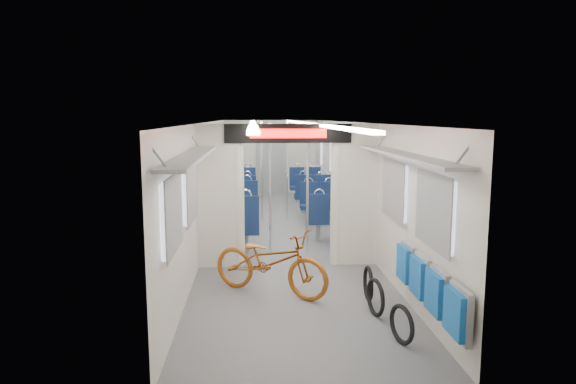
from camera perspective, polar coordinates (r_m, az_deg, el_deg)
The scene contains 14 objects.
carriage at distance 9.96m, azimuth -0.71°, elevation 3.14°, with size 12.00×12.02×2.31m.
bicycle at distance 7.05m, azimuth -1.98°, elevation -7.73°, with size 0.61×1.74×0.91m, color #A05417.
flip_bench at distance 5.93m, azimuth 15.30°, elevation -9.92°, with size 0.12×2.10×0.51m.
bike_hoop_a at distance 5.78m, azimuth 12.51°, elevation -14.39°, with size 0.44×0.44×0.05m, color black.
bike_hoop_b at distance 6.46m, azimuth 9.68°, elevation -11.67°, with size 0.48×0.48×0.05m, color black.
bike_hoop_c at distance 6.95m, azimuth 8.90°, elevation -10.21°, with size 0.47×0.47×0.05m, color black.
seat_bay_near_left at distance 10.10m, azimuth -6.02°, elevation -2.16°, with size 0.96×2.29×1.17m.
seat_bay_near_right at distance 10.79m, azimuth 4.07°, elevation -1.71°, with size 0.88×1.92×1.05m.
seat_bay_far_left at distance 13.61m, azimuth -5.49°, elevation 0.45°, with size 0.91×2.06×1.09m.
seat_bay_far_right at distance 13.79m, azimuth 2.32°, elevation 0.57°, with size 0.90×2.03×1.09m.
stanchion_near_left at distance 9.00m, azimuth -1.98°, elevation 0.32°, with size 0.04×0.04×2.30m, color silver.
stanchion_near_right at distance 8.97m, azimuth 2.17°, elevation 0.29°, with size 0.04×0.04×2.30m, color silver.
stanchion_far_left at distance 11.92m, azimuth -2.92°, elevation 2.30°, with size 0.05×0.05×2.30m, color silver.
stanchion_far_right at distance 11.89m, azimuth -0.11°, elevation 2.30°, with size 0.04×0.04×2.30m, color silver.
Camera 1 is at (-0.56, -10.16, 2.42)m, focal length 32.00 mm.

